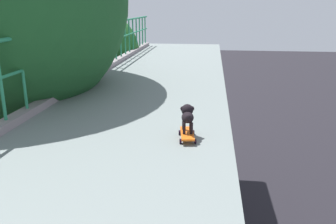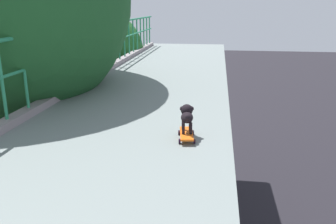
{
  "view_description": "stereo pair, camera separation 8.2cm",
  "coord_description": "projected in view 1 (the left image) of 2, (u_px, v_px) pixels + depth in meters",
  "views": [
    {
      "loc": [
        2.5,
        -1.09,
        7.3
      ],
      "look_at": [
        1.93,
        3.5,
        5.9
      ],
      "focal_mm": 37.59,
      "sensor_mm": 36.0,
      "label": 1
    },
    {
      "loc": [
        2.58,
        -1.08,
        7.3
      ],
      "look_at": [
        1.93,
        3.5,
        5.9
      ],
      "focal_mm": 37.59,
      "sensor_mm": 36.0,
      "label": 2
    }
  ],
  "objects": [
    {
      "name": "toy_skateboard",
      "position": [
        187.0,
        134.0,
        4.4
      ],
      "size": [
        0.25,
        0.49,
        0.09
      ],
      "color": "orange",
      "rests_on": "overpass_deck"
    },
    {
      "name": "city_bus",
      "position": [
        16.0,
        99.0,
        20.91
      ],
      "size": [
        2.62,
        11.41,
        3.46
      ],
      "color": "red",
      "rests_on": "ground"
    },
    {
      "name": "roadside_tree_far",
      "position": [
        90.0,
        56.0,
        13.21
      ],
      "size": [
        3.72,
        3.72,
        7.3
      ],
      "color": "#523421",
      "rests_on": "ground"
    },
    {
      "name": "small_dog",
      "position": [
        187.0,
        115.0,
        4.4
      ],
      "size": [
        0.19,
        0.35,
        0.33
      ],
      "color": "black",
      "rests_on": "toy_skateboard"
    }
  ]
}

